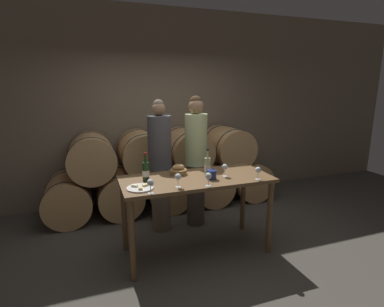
% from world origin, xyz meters
% --- Properties ---
extents(ground_plane, '(10.00, 10.00, 0.00)m').
position_xyz_m(ground_plane, '(0.00, 0.00, 0.00)').
color(ground_plane, '#4C473F').
extents(stone_wall_back, '(10.00, 0.12, 3.20)m').
position_xyz_m(stone_wall_back, '(0.00, 1.98, 1.60)').
color(stone_wall_back, '#7F705B').
rests_on(stone_wall_back, ground_plane).
extents(barrel_stack, '(3.64, 0.83, 1.28)m').
position_xyz_m(barrel_stack, '(-0.00, 1.44, 0.60)').
color(barrel_stack, tan).
rests_on(barrel_stack, ground_plane).
extents(tasting_table, '(1.72, 0.75, 0.93)m').
position_xyz_m(tasting_table, '(0.00, 0.00, 0.81)').
color(tasting_table, brown).
rests_on(tasting_table, ground_plane).
extents(person_left, '(0.31, 0.31, 1.79)m').
position_xyz_m(person_left, '(-0.26, 0.69, 0.92)').
color(person_left, '#756651').
rests_on(person_left, ground_plane).
extents(person_right, '(0.31, 0.31, 1.83)m').
position_xyz_m(person_right, '(0.25, 0.69, 0.95)').
color(person_right, '#4C4238').
rests_on(person_right, ground_plane).
extents(wine_bottle_red, '(0.08, 0.08, 0.32)m').
position_xyz_m(wine_bottle_red, '(-0.57, 0.07, 1.04)').
color(wine_bottle_red, '#193819').
rests_on(wine_bottle_red, tasting_table).
extents(wine_bottle_white, '(0.08, 0.08, 0.31)m').
position_xyz_m(wine_bottle_white, '(0.16, 0.06, 1.03)').
color(wine_bottle_white, '#ADBC7F').
rests_on(wine_bottle_white, tasting_table).
extents(blue_crock, '(0.12, 0.12, 0.10)m').
position_xyz_m(blue_crock, '(0.14, -0.11, 0.99)').
color(blue_crock, navy).
rests_on(blue_crock, tasting_table).
extents(bread_basket, '(0.20, 0.20, 0.12)m').
position_xyz_m(bread_basket, '(-0.16, 0.19, 0.97)').
color(bread_basket, olive).
rests_on(bread_basket, tasting_table).
extents(cheese_plate, '(0.28, 0.28, 0.04)m').
position_xyz_m(cheese_plate, '(-0.68, -0.16, 0.94)').
color(cheese_plate, white).
rests_on(cheese_plate, tasting_table).
extents(wine_glass_far_left, '(0.07, 0.07, 0.15)m').
position_xyz_m(wine_glass_far_left, '(-0.60, -0.34, 1.04)').
color(wine_glass_far_left, white).
rests_on(wine_glass_far_left, tasting_table).
extents(wine_glass_left, '(0.07, 0.07, 0.15)m').
position_xyz_m(wine_glass_left, '(-0.30, -0.25, 1.04)').
color(wine_glass_left, white).
rests_on(wine_glass_left, tasting_table).
extents(wine_glass_center, '(0.07, 0.07, 0.15)m').
position_xyz_m(wine_glass_center, '(0.01, -0.32, 1.04)').
color(wine_glass_center, white).
rests_on(wine_glass_center, tasting_table).
extents(wine_glass_right, '(0.07, 0.07, 0.15)m').
position_xyz_m(wine_glass_right, '(0.32, -0.07, 1.04)').
color(wine_glass_right, white).
rests_on(wine_glass_right, tasting_table).
extents(wine_glass_far_right, '(0.07, 0.07, 0.15)m').
position_xyz_m(wine_glass_far_right, '(0.62, -0.30, 1.04)').
color(wine_glass_far_right, white).
rests_on(wine_glass_far_right, tasting_table).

